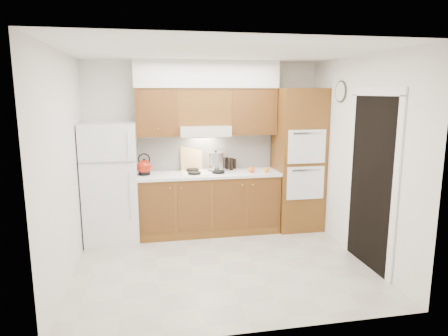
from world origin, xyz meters
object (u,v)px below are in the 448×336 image
object	(u,v)px
oven_cabinet	(298,160)
kettle	(144,167)
stock_pot	(216,161)
fridge	(111,183)

from	to	relation	value
oven_cabinet	kettle	xyz separation A→B (m)	(-2.37, 0.04, -0.04)
kettle	stock_pot	size ratio (longest dim) A/B	0.83
stock_pot	oven_cabinet	bearing A→B (deg)	-5.47
oven_cabinet	stock_pot	xyz separation A→B (m)	(-1.29, 0.12, -0.00)
fridge	oven_cabinet	bearing A→B (deg)	0.70
fridge	kettle	world-z (taller)	fridge
fridge	oven_cabinet	world-z (taller)	oven_cabinet
kettle	fridge	bearing A→B (deg)	-150.07
fridge	stock_pot	size ratio (longest dim) A/B	6.63
oven_cabinet	stock_pot	distance (m)	1.30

